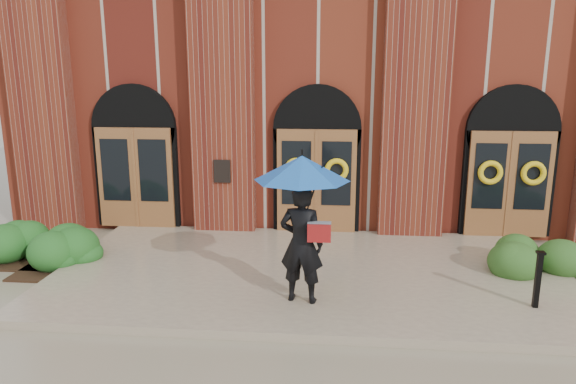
# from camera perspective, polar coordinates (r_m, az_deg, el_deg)

# --- Properties ---
(ground) EXTENTS (90.00, 90.00, 0.00)m
(ground) POSITION_cam_1_polar(r_m,az_deg,el_deg) (10.20, 2.51, -9.61)
(ground) COLOR gray
(ground) RESTS_ON ground
(landing) EXTENTS (10.00, 5.30, 0.15)m
(landing) POSITION_cam_1_polar(r_m,az_deg,el_deg) (10.31, 2.55, -8.91)
(landing) COLOR tan
(landing) RESTS_ON ground
(church_building) EXTENTS (16.20, 12.53, 7.00)m
(church_building) POSITION_cam_1_polar(r_m,az_deg,el_deg) (18.21, 3.95, 11.59)
(church_building) COLOR maroon
(church_building) RESTS_ON ground
(man_with_umbrella) EXTENTS (1.82, 1.82, 2.49)m
(man_with_umbrella) POSITION_cam_1_polar(r_m,az_deg,el_deg) (8.36, 1.57, -1.01)
(man_with_umbrella) COLOR black
(man_with_umbrella) RESTS_ON landing
(metal_post) EXTENTS (0.13, 0.13, 0.97)m
(metal_post) POSITION_cam_1_polar(r_m,az_deg,el_deg) (9.43, 26.02, -8.61)
(metal_post) COLOR black
(metal_post) RESTS_ON landing
(hedge_wall_left) EXTENTS (3.01, 1.20, 0.77)m
(hedge_wall_left) POSITION_cam_1_polar(r_m,az_deg,el_deg) (11.92, -23.29, -5.35)
(hedge_wall_left) COLOR #1E521B
(hedge_wall_left) RESTS_ON ground
(hedge_front_left) EXTENTS (1.39, 1.19, 0.49)m
(hedge_front_left) POSITION_cam_1_polar(r_m,az_deg,el_deg) (11.53, -24.18, -6.77)
(hedge_front_left) COLOR #1E521C
(hedge_front_left) RESTS_ON ground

